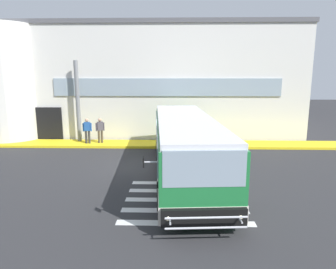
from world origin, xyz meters
TOP-DOWN VIEW (x-y plane):
  - ground_plane at (0.00, 0.00)m, footprint 80.00×90.00m
  - bay_paint_stripes at (2.00, -4.20)m, footprint 4.40×3.96m
  - terminal_building at (-0.69, 11.62)m, footprint 23.36×13.80m
  - boarding_curb at (0.00, 4.80)m, footprint 25.56×2.00m
  - entry_support_column at (-4.99, 5.40)m, footprint 0.28×0.28m
  - bus_main_foreground at (2.08, -1.13)m, footprint 3.39×11.97m
  - passenger_near_column at (-4.19, 4.58)m, footprint 0.59×0.26m
  - passenger_by_doorway at (-3.39, 4.77)m, footprint 0.54×0.36m
  - safety_bollard_yellow at (1.46, 3.60)m, footprint 0.18×0.18m

SIDE VIEW (x-z plane):
  - ground_plane at x=0.00m, z-range -0.02..0.00m
  - bay_paint_stripes at x=2.00m, z-range 0.00..0.01m
  - boarding_curb at x=0.00m, z-range 0.00..0.15m
  - safety_bollard_yellow at x=1.46m, z-range 0.00..0.90m
  - passenger_near_column at x=-4.19m, z-range 0.24..1.92m
  - passenger_by_doorway at x=-3.39m, z-range 0.24..1.92m
  - bus_main_foreground at x=2.08m, z-range -0.01..2.69m
  - entry_support_column at x=-4.99m, z-range 0.15..5.58m
  - terminal_building at x=-0.69m, z-range -0.01..8.29m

